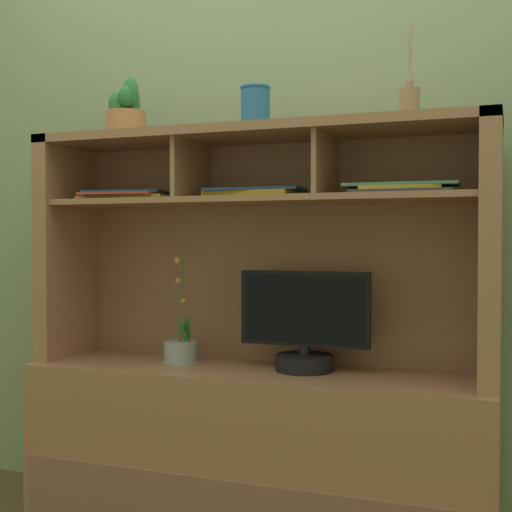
{
  "coord_description": "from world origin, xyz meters",
  "views": [
    {
      "loc": [
        0.81,
        -2.17,
        1.01
      ],
      "look_at": [
        0.0,
        0.0,
        0.95
      ],
      "focal_mm": 48.57,
      "sensor_mm": 36.0,
      "label": 1
    }
  ],
  "objects_px": {
    "potted_succulent": "(125,115)",
    "ceramic_vase": "(255,107)",
    "magazine_stack_right": "(253,193)",
    "magazine_stack_left": "(127,196)",
    "potted_orchid": "(181,348)",
    "magazine_stack_centre": "(401,189)",
    "media_console": "(257,413)",
    "tv_monitor": "(304,328)",
    "diffuser_bottle": "(410,103)"
  },
  "relations": [
    {
      "from": "potted_orchid",
      "to": "magazine_stack_right",
      "type": "bearing_deg",
      "value": 1.32
    },
    {
      "from": "media_console",
      "to": "potted_orchid",
      "type": "height_order",
      "value": "media_console"
    },
    {
      "from": "potted_orchid",
      "to": "magazine_stack_left",
      "type": "height_order",
      "value": "magazine_stack_left"
    },
    {
      "from": "media_console",
      "to": "magazine_stack_centre",
      "type": "distance_m",
      "value": 0.89
    },
    {
      "from": "diffuser_bottle",
      "to": "tv_monitor",
      "type": "bearing_deg",
      "value": 178.22
    },
    {
      "from": "potted_succulent",
      "to": "ceramic_vase",
      "type": "bearing_deg",
      "value": -2.14
    },
    {
      "from": "media_console",
      "to": "ceramic_vase",
      "type": "distance_m",
      "value": 1.03
    },
    {
      "from": "potted_orchid",
      "to": "potted_succulent",
      "type": "height_order",
      "value": "potted_succulent"
    },
    {
      "from": "media_console",
      "to": "magazine_stack_centre",
      "type": "xyz_separation_m",
      "value": [
        0.49,
        -0.04,
        0.74
      ]
    },
    {
      "from": "magazine_stack_right",
      "to": "potted_succulent",
      "type": "bearing_deg",
      "value": 179.52
    },
    {
      "from": "magazine_stack_centre",
      "to": "diffuser_bottle",
      "type": "bearing_deg",
      "value": 61.49
    },
    {
      "from": "potted_orchid",
      "to": "magazine_stack_right",
      "type": "relative_size",
      "value": 1.12
    },
    {
      "from": "media_console",
      "to": "ceramic_vase",
      "type": "bearing_deg",
      "value": -90.0
    },
    {
      "from": "tv_monitor",
      "to": "potted_succulent",
      "type": "relative_size",
      "value": 2.05
    },
    {
      "from": "magazine_stack_right",
      "to": "potted_succulent",
      "type": "height_order",
      "value": "potted_succulent"
    },
    {
      "from": "potted_orchid",
      "to": "magazine_stack_left",
      "type": "distance_m",
      "value": 0.58
    },
    {
      "from": "ceramic_vase",
      "to": "magazine_stack_left",
      "type": "bearing_deg",
      "value": 179.48
    },
    {
      "from": "tv_monitor",
      "to": "magazine_stack_right",
      "type": "relative_size",
      "value": 1.31
    },
    {
      "from": "magazine_stack_centre",
      "to": "magazine_stack_right",
      "type": "xyz_separation_m",
      "value": [
        -0.5,
        0.05,
        0.0
      ]
    },
    {
      "from": "ceramic_vase",
      "to": "magazine_stack_centre",
      "type": "bearing_deg",
      "value": -3.66
    },
    {
      "from": "magazine_stack_right",
      "to": "diffuser_bottle",
      "type": "bearing_deg",
      "value": -1.16
    },
    {
      "from": "potted_succulent",
      "to": "media_console",
      "type": "bearing_deg",
      "value": -0.83
    },
    {
      "from": "magazine_stack_centre",
      "to": "magazine_stack_right",
      "type": "distance_m",
      "value": 0.5
    },
    {
      "from": "potted_succulent",
      "to": "ceramic_vase",
      "type": "height_order",
      "value": "potted_succulent"
    },
    {
      "from": "potted_orchid",
      "to": "ceramic_vase",
      "type": "bearing_deg",
      "value": -1.77
    },
    {
      "from": "magazine_stack_right",
      "to": "magazine_stack_left",
      "type": "bearing_deg",
      "value": -178.76
    },
    {
      "from": "media_console",
      "to": "potted_orchid",
      "type": "distance_m",
      "value": 0.35
    },
    {
      "from": "media_console",
      "to": "magazine_stack_left",
      "type": "distance_m",
      "value": 0.89
    },
    {
      "from": "tv_monitor",
      "to": "magazine_stack_left",
      "type": "height_order",
      "value": "magazine_stack_left"
    },
    {
      "from": "media_console",
      "to": "diffuser_bottle",
      "type": "relative_size",
      "value": 5.35
    },
    {
      "from": "magazine_stack_left",
      "to": "magazine_stack_right",
      "type": "relative_size",
      "value": 1.04
    },
    {
      "from": "tv_monitor",
      "to": "ceramic_vase",
      "type": "bearing_deg",
      "value": -174.92
    },
    {
      "from": "potted_orchid",
      "to": "tv_monitor",
      "type": "bearing_deg",
      "value": 0.79
    },
    {
      "from": "tv_monitor",
      "to": "potted_succulent",
      "type": "distance_m",
      "value": 1.0
    },
    {
      "from": "magazine_stack_right",
      "to": "diffuser_bottle",
      "type": "height_order",
      "value": "diffuser_bottle"
    },
    {
      "from": "magazine_stack_left",
      "to": "ceramic_vase",
      "type": "bearing_deg",
      "value": -0.52
    },
    {
      "from": "media_console",
      "to": "magazine_stack_left",
      "type": "relative_size",
      "value": 4.49
    },
    {
      "from": "magazine_stack_left",
      "to": "diffuser_bottle",
      "type": "xyz_separation_m",
      "value": [
        1.0,
        -0.0,
        0.26
      ]
    },
    {
      "from": "magazine_stack_centre",
      "to": "ceramic_vase",
      "type": "xyz_separation_m",
      "value": [
        -0.49,
        0.03,
        0.28
      ]
    },
    {
      "from": "tv_monitor",
      "to": "magazine_stack_centre",
      "type": "xyz_separation_m",
      "value": [
        0.32,
        -0.05,
        0.44
      ]
    },
    {
      "from": "media_console",
      "to": "magazine_stack_right",
      "type": "distance_m",
      "value": 0.74
    },
    {
      "from": "potted_orchid",
      "to": "ceramic_vase",
      "type": "xyz_separation_m",
      "value": [
        0.28,
        -0.01,
        0.82
      ]
    },
    {
      "from": "media_console",
      "to": "ceramic_vase",
      "type": "xyz_separation_m",
      "value": [
        0.0,
        -0.01,
        1.03
      ]
    },
    {
      "from": "potted_orchid",
      "to": "potted_succulent",
      "type": "xyz_separation_m",
      "value": [
        -0.23,
        0.01,
        0.83
      ]
    },
    {
      "from": "magazine_stack_left",
      "to": "tv_monitor",
      "type": "bearing_deg",
      "value": 0.9
    },
    {
      "from": "tv_monitor",
      "to": "diffuser_bottle",
      "type": "distance_m",
      "value": 0.79
    },
    {
      "from": "magazine_stack_right",
      "to": "tv_monitor",
      "type": "bearing_deg",
      "value": 0.0
    },
    {
      "from": "tv_monitor",
      "to": "media_console",
      "type": "bearing_deg",
      "value": -178.89
    },
    {
      "from": "media_console",
      "to": "magazine_stack_left",
      "type": "xyz_separation_m",
      "value": [
        -0.49,
        -0.01,
        0.74
      ]
    },
    {
      "from": "diffuser_bottle",
      "to": "potted_succulent",
      "type": "relative_size",
      "value": 1.37
    }
  ]
}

